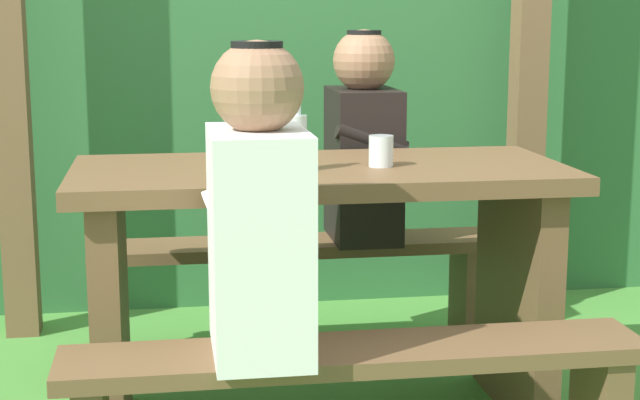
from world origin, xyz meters
The scene contains 11 objects.
hedge_backdrop centered at (0.00, 1.73, 1.10)m, with size 6.40×1.01×2.19m, color #2F6836.
pergola_post_left centered at (-0.98, 0.98, 1.12)m, with size 0.12×0.12×2.23m, color brown.
pergola_post_right centered at (0.98, 0.98, 1.12)m, with size 0.12×0.12×2.23m, color brown.
picnic_table centered at (0.00, 0.00, 0.52)m, with size 1.40×0.64×0.77m.
bench_near centered at (0.00, -0.56, 0.30)m, with size 1.40×0.24×0.42m.
bench_far centered at (0.00, 0.56, 0.30)m, with size 1.40×0.24×0.42m.
person_white_shirt centered at (-0.23, -0.55, 0.75)m, with size 0.25×0.35×0.72m.
person_black_coat centered at (0.24, 0.55, 0.75)m, with size 0.25×0.35×0.72m.
drinking_glass centered at (0.17, -0.04, 0.81)m, with size 0.07×0.07×0.09m, color silver.
bottle_left centered at (-0.08, -0.08, 0.85)m, with size 0.06×0.06×0.20m.
cell_phone centered at (-0.17, 0.02, 0.78)m, with size 0.07×0.14×0.01m, color black.
Camera 1 is at (-0.43, -2.76, 1.21)m, focal length 55.90 mm.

